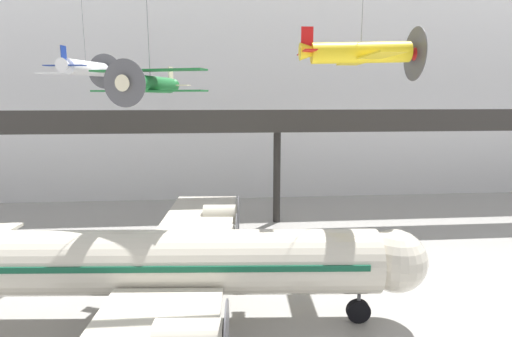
% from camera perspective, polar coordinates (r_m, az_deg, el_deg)
% --- Properties ---
extents(hangar_back_wall, '(140.00, 3.00, 28.98)m').
position_cam_1_polar(hangar_back_wall, '(48.89, 1.31, 12.96)').
color(hangar_back_wall, white).
rests_on(hangar_back_wall, ground).
extents(mezzanine_walkway, '(110.00, 3.20, 11.05)m').
position_cam_1_polar(mezzanine_walkway, '(37.10, 3.27, 5.84)').
color(mezzanine_walkway, '#2D2B28').
rests_on(mezzanine_walkway, ground).
extents(airliner_silver_main, '(29.22, 33.21, 10.05)m').
position_cam_1_polar(airliner_silver_main, '(22.36, -13.92, -12.98)').
color(airliner_silver_main, beige).
rests_on(airliner_silver_main, ground).
extents(suspended_plane_white_twin, '(8.12, 6.70, 10.50)m').
position_cam_1_polar(suspended_plane_white_twin, '(33.77, -23.07, 12.99)').
color(suspended_plane_white_twin, silver).
extents(suspended_plane_yellow_lowwing, '(7.40, 9.10, 10.21)m').
position_cam_1_polar(suspended_plane_yellow_lowwing, '(25.95, 14.69, 15.66)').
color(suspended_plane_yellow_lowwing, yellow).
extents(suspended_plane_green_biplane, '(6.86, 5.89, 11.61)m').
position_cam_1_polar(suspended_plane_green_biplane, '(24.12, -14.90, 11.69)').
color(suspended_plane_green_biplane, '#1E6B33').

